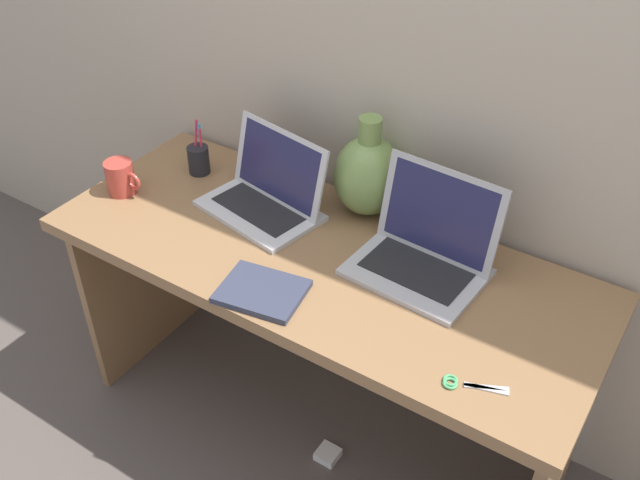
{
  "coord_description": "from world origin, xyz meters",
  "views": [
    {
      "loc": [
        0.84,
        -1.29,
        1.98
      ],
      "look_at": [
        0.0,
        0.0,
        0.8
      ],
      "focal_mm": 40.39,
      "sensor_mm": 36.0,
      "label": 1
    }
  ],
  "objects_px": {
    "notebook_stack": "(262,291)",
    "power_brick": "(328,454)",
    "pen_cup": "(199,159)",
    "green_vase": "(368,174)",
    "scissors": "(463,384)",
    "laptop_left": "(269,190)",
    "laptop_right": "(427,244)",
    "coffee_mug": "(121,178)"
  },
  "relations": [
    {
      "from": "laptop_right",
      "to": "power_brick",
      "type": "bearing_deg",
      "value": -130.27
    },
    {
      "from": "pen_cup",
      "to": "green_vase",
      "type": "bearing_deg",
      "value": 10.98
    },
    {
      "from": "green_vase",
      "to": "pen_cup",
      "type": "bearing_deg",
      "value": -169.02
    },
    {
      "from": "scissors",
      "to": "coffee_mug",
      "type": "bearing_deg",
      "value": 173.18
    },
    {
      "from": "scissors",
      "to": "power_brick",
      "type": "xyz_separation_m",
      "value": [
        -0.44,
        0.13,
        -0.73
      ]
    },
    {
      "from": "green_vase",
      "to": "pen_cup",
      "type": "relative_size",
      "value": 1.69
    },
    {
      "from": "notebook_stack",
      "to": "pen_cup",
      "type": "distance_m",
      "value": 0.64
    },
    {
      "from": "laptop_left",
      "to": "power_brick",
      "type": "distance_m",
      "value": 0.89
    },
    {
      "from": "notebook_stack",
      "to": "scissors",
      "type": "bearing_deg",
      "value": 0.1
    },
    {
      "from": "pen_cup",
      "to": "power_brick",
      "type": "xyz_separation_m",
      "value": [
        0.64,
        -0.23,
        -0.78
      ]
    },
    {
      "from": "green_vase",
      "to": "coffee_mug",
      "type": "height_order",
      "value": "green_vase"
    },
    {
      "from": "power_brick",
      "to": "coffee_mug",
      "type": "bearing_deg",
      "value": 178.87
    },
    {
      "from": "laptop_left",
      "to": "power_brick",
      "type": "relative_size",
      "value": 5.54
    },
    {
      "from": "green_vase",
      "to": "notebook_stack",
      "type": "xyz_separation_m",
      "value": [
        -0.04,
        -0.47,
        -0.12
      ]
    },
    {
      "from": "green_vase",
      "to": "scissors",
      "type": "distance_m",
      "value": 0.71
    },
    {
      "from": "scissors",
      "to": "power_brick",
      "type": "height_order",
      "value": "scissors"
    },
    {
      "from": "coffee_mug",
      "to": "power_brick",
      "type": "relative_size",
      "value": 1.82
    },
    {
      "from": "laptop_left",
      "to": "laptop_right",
      "type": "height_order",
      "value": "laptop_right"
    },
    {
      "from": "scissors",
      "to": "power_brick",
      "type": "relative_size",
      "value": 2.06
    },
    {
      "from": "laptop_right",
      "to": "green_vase",
      "type": "height_order",
      "value": "green_vase"
    },
    {
      "from": "green_vase",
      "to": "laptop_right",
      "type": "bearing_deg",
      "value": -27.44
    },
    {
      "from": "laptop_right",
      "to": "pen_cup",
      "type": "xyz_separation_m",
      "value": [
        -0.82,
        0.03,
        -0.02
      ]
    },
    {
      "from": "laptop_right",
      "to": "laptop_left",
      "type": "bearing_deg",
      "value": -179.05
    },
    {
      "from": "laptop_left",
      "to": "green_vase",
      "type": "relative_size",
      "value": 1.27
    },
    {
      "from": "scissors",
      "to": "notebook_stack",
      "type": "bearing_deg",
      "value": -179.9
    },
    {
      "from": "laptop_right",
      "to": "scissors",
      "type": "distance_m",
      "value": 0.43
    },
    {
      "from": "notebook_stack",
      "to": "power_brick",
      "type": "distance_m",
      "value": 0.76
    },
    {
      "from": "laptop_right",
      "to": "coffee_mug",
      "type": "distance_m",
      "value": 0.96
    },
    {
      "from": "notebook_stack",
      "to": "green_vase",
      "type": "bearing_deg",
      "value": 85.66
    },
    {
      "from": "coffee_mug",
      "to": "scissors",
      "type": "xyz_separation_m",
      "value": [
        1.2,
        -0.14,
        -0.05
      ]
    },
    {
      "from": "laptop_right",
      "to": "power_brick",
      "type": "distance_m",
      "value": 0.84
    },
    {
      "from": "laptop_right",
      "to": "coffee_mug",
      "type": "xyz_separation_m",
      "value": [
        -0.94,
        -0.19,
        -0.02
      ]
    },
    {
      "from": "coffee_mug",
      "to": "pen_cup",
      "type": "height_order",
      "value": "pen_cup"
    },
    {
      "from": "green_vase",
      "to": "notebook_stack",
      "type": "height_order",
      "value": "green_vase"
    },
    {
      "from": "green_vase",
      "to": "coffee_mug",
      "type": "relative_size",
      "value": 2.4
    },
    {
      "from": "coffee_mug",
      "to": "pen_cup",
      "type": "distance_m",
      "value": 0.25
    },
    {
      "from": "green_vase",
      "to": "pen_cup",
      "type": "height_order",
      "value": "green_vase"
    },
    {
      "from": "pen_cup",
      "to": "laptop_right",
      "type": "bearing_deg",
      "value": -1.97
    },
    {
      "from": "green_vase",
      "to": "scissors",
      "type": "relative_size",
      "value": 2.13
    },
    {
      "from": "pen_cup",
      "to": "laptop_left",
      "type": "bearing_deg",
      "value": -6.87
    },
    {
      "from": "notebook_stack",
      "to": "power_brick",
      "type": "bearing_deg",
      "value": 46.33
    },
    {
      "from": "scissors",
      "to": "laptop_left",
      "type": "bearing_deg",
      "value": 157.21
    }
  ]
}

